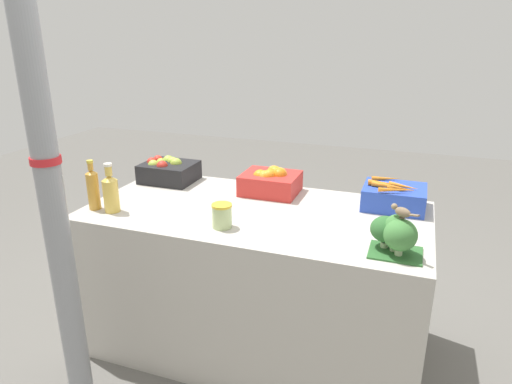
{
  "coord_description": "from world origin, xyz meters",
  "views": [
    {
      "loc": [
        0.76,
        -2.11,
        1.72
      ],
      "look_at": [
        0.0,
        0.0,
        0.93
      ],
      "focal_mm": 32.0,
      "sensor_mm": 36.0,
      "label": 1
    }
  ],
  "objects_px": {
    "broccoli_pile": "(394,233)",
    "juice_bottle_golden": "(111,192)",
    "pickle_jar": "(222,216)",
    "apple_crate": "(168,170)",
    "orange_crate": "(271,181)",
    "juice_bottle_amber": "(93,188)",
    "sparrow_bird": "(402,212)",
    "support_pole": "(50,187)",
    "carrot_crate": "(394,196)"
  },
  "relations": [
    {
      "from": "broccoli_pile",
      "to": "juice_bottle_golden",
      "type": "bearing_deg",
      "value": -179.92
    },
    {
      "from": "apple_crate",
      "to": "sparrow_bird",
      "type": "xyz_separation_m",
      "value": [
        1.42,
        -0.58,
        0.13
      ]
    },
    {
      "from": "orange_crate",
      "to": "pickle_jar",
      "type": "bearing_deg",
      "value": -96.81
    },
    {
      "from": "orange_crate",
      "to": "juice_bottle_golden",
      "type": "height_order",
      "value": "juice_bottle_golden"
    },
    {
      "from": "apple_crate",
      "to": "juice_bottle_golden",
      "type": "bearing_deg",
      "value": -91.32
    },
    {
      "from": "apple_crate",
      "to": "juice_bottle_amber",
      "type": "relative_size",
      "value": 1.2
    },
    {
      "from": "support_pole",
      "to": "apple_crate",
      "type": "bearing_deg",
      "value": 94.22
    },
    {
      "from": "juice_bottle_amber",
      "to": "sparrow_bird",
      "type": "distance_m",
      "value": 1.55
    },
    {
      "from": "support_pole",
      "to": "orange_crate",
      "type": "xyz_separation_m",
      "value": [
        0.6,
        1.04,
        -0.23
      ]
    },
    {
      "from": "support_pole",
      "to": "sparrow_bird",
      "type": "distance_m",
      "value": 1.43
    },
    {
      "from": "juice_bottle_golden",
      "to": "pickle_jar",
      "type": "distance_m",
      "value": 0.63
    },
    {
      "from": "pickle_jar",
      "to": "sparrow_bird",
      "type": "height_order",
      "value": "sparrow_bird"
    },
    {
      "from": "apple_crate",
      "to": "sparrow_bird",
      "type": "bearing_deg",
      "value": -22.0
    },
    {
      "from": "juice_bottle_amber",
      "to": "broccoli_pile",
      "type": "bearing_deg",
      "value": 0.08
    },
    {
      "from": "broccoli_pile",
      "to": "pickle_jar",
      "type": "bearing_deg",
      "value": 179.74
    },
    {
      "from": "support_pole",
      "to": "juice_bottle_golden",
      "type": "distance_m",
      "value": 0.53
    },
    {
      "from": "juice_bottle_amber",
      "to": "sparrow_bird",
      "type": "xyz_separation_m",
      "value": [
        1.55,
        -0.02,
        0.08
      ]
    },
    {
      "from": "broccoli_pile",
      "to": "sparrow_bird",
      "type": "xyz_separation_m",
      "value": [
        0.02,
        -0.02,
        0.11
      ]
    },
    {
      "from": "support_pole",
      "to": "broccoli_pile",
      "type": "relative_size",
      "value": 10.02
    },
    {
      "from": "carrot_crate",
      "to": "sparrow_bird",
      "type": "distance_m",
      "value": 0.59
    },
    {
      "from": "orange_crate",
      "to": "pickle_jar",
      "type": "height_order",
      "value": "orange_crate"
    },
    {
      "from": "juice_bottle_golden",
      "to": "pickle_jar",
      "type": "xyz_separation_m",
      "value": [
        0.62,
        0.01,
        -0.05
      ]
    },
    {
      "from": "carrot_crate",
      "to": "support_pole",
      "type": "bearing_deg",
      "value": -141.18
    },
    {
      "from": "carrot_crate",
      "to": "pickle_jar",
      "type": "distance_m",
      "value": 0.93
    },
    {
      "from": "pickle_jar",
      "to": "support_pole",
      "type": "bearing_deg",
      "value": -137.51
    },
    {
      "from": "juice_bottle_amber",
      "to": "support_pole",
      "type": "bearing_deg",
      "value": -67.59
    },
    {
      "from": "support_pole",
      "to": "broccoli_pile",
      "type": "bearing_deg",
      "value": 20.11
    },
    {
      "from": "pickle_jar",
      "to": "apple_crate",
      "type": "bearing_deg",
      "value": 137.85
    },
    {
      "from": "support_pole",
      "to": "juice_bottle_amber",
      "type": "bearing_deg",
      "value": 112.41
    },
    {
      "from": "orange_crate",
      "to": "sparrow_bird",
      "type": "bearing_deg",
      "value": -37.51
    },
    {
      "from": "orange_crate",
      "to": "juice_bottle_golden",
      "type": "relative_size",
      "value": 1.23
    },
    {
      "from": "apple_crate",
      "to": "carrot_crate",
      "type": "bearing_deg",
      "value": -0.18
    },
    {
      "from": "orange_crate",
      "to": "pickle_jar",
      "type": "distance_m",
      "value": 0.56
    },
    {
      "from": "orange_crate",
      "to": "juice_bottle_golden",
      "type": "bearing_deg",
      "value": -141.1
    },
    {
      "from": "orange_crate",
      "to": "sparrow_bird",
      "type": "distance_m",
      "value": 0.95
    },
    {
      "from": "support_pole",
      "to": "broccoli_pile",
      "type": "xyz_separation_m",
      "value": [
        1.33,
        0.49,
        -0.21
      ]
    },
    {
      "from": "juice_bottle_golden",
      "to": "apple_crate",
      "type": "bearing_deg",
      "value": 88.68
    },
    {
      "from": "apple_crate",
      "to": "orange_crate",
      "type": "relative_size",
      "value": 1.0
    },
    {
      "from": "orange_crate",
      "to": "support_pole",
      "type": "bearing_deg",
      "value": -119.98
    },
    {
      "from": "broccoli_pile",
      "to": "juice_bottle_amber",
      "type": "height_order",
      "value": "juice_bottle_amber"
    },
    {
      "from": "carrot_crate",
      "to": "broccoli_pile",
      "type": "relative_size",
      "value": 1.42
    },
    {
      "from": "juice_bottle_amber",
      "to": "sparrow_bird",
      "type": "bearing_deg",
      "value": -0.6
    },
    {
      "from": "broccoli_pile",
      "to": "juice_bottle_golden",
      "type": "height_order",
      "value": "juice_bottle_golden"
    },
    {
      "from": "support_pole",
      "to": "juice_bottle_golden",
      "type": "xyz_separation_m",
      "value": [
        -0.09,
        0.48,
        -0.19
      ]
    },
    {
      "from": "support_pole",
      "to": "juice_bottle_amber",
      "type": "relative_size",
      "value": 8.48
    },
    {
      "from": "orange_crate",
      "to": "juice_bottle_amber",
      "type": "distance_m",
      "value": 0.98
    },
    {
      "from": "apple_crate",
      "to": "broccoli_pile",
      "type": "xyz_separation_m",
      "value": [
        1.4,
        -0.56,
        0.02
      ]
    },
    {
      "from": "juice_bottle_golden",
      "to": "sparrow_bird",
      "type": "xyz_separation_m",
      "value": [
        1.44,
        -0.02,
        0.09
      ]
    },
    {
      "from": "orange_crate",
      "to": "pickle_jar",
      "type": "relative_size",
      "value": 2.7
    },
    {
      "from": "support_pole",
      "to": "orange_crate",
      "type": "relative_size",
      "value": 7.07
    }
  ]
}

